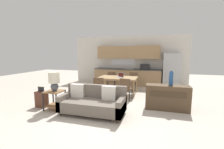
{
  "coord_description": "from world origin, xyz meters",
  "views": [
    {
      "loc": [
        1.48,
        -3.82,
        1.72
      ],
      "look_at": [
        -0.06,
        1.5,
        0.95
      ],
      "focal_mm": 24.0,
      "sensor_mm": 36.0,
      "label": 1
    }
  ],
  "objects": [
    {
      "name": "laptop",
      "position": [
        0.06,
        2.35,
        0.77
      ],
      "size": [
        0.4,
        0.38,
        0.2
      ],
      "rotation": [
        0.0,
        0.0,
        -0.53
      ],
      "color": "#B7BABC",
      "rests_on": "dining_table"
    },
    {
      "name": "side_table",
      "position": [
        -1.48,
        -0.01,
        0.4
      ],
      "size": [
        0.5,
        0.5,
        0.59
      ],
      "color": "olive",
      "rests_on": "ground_plane"
    },
    {
      "name": "credenza",
      "position": [
        1.88,
        0.95,
        0.38
      ],
      "size": [
        1.28,
        0.44,
        0.77
      ],
      "color": "brown",
      "rests_on": "ground_plane"
    },
    {
      "name": "couch",
      "position": [
        -0.2,
        0.02,
        0.33
      ],
      "size": [
        1.84,
        0.8,
        0.81
      ],
      "color": "#3D2D1E",
      "rests_on": "ground_plane"
    },
    {
      "name": "wall_back",
      "position": [
        -0.01,
        4.63,
        1.36
      ],
      "size": [
        6.4,
        0.07,
        2.7
      ],
      "color": "silver",
      "rests_on": "ground_plane"
    },
    {
      "name": "dining_chair_near_right",
      "position": [
        0.47,
        1.52,
        0.48
      ],
      "size": [
        0.47,
        0.47,
        0.83
      ],
      "rotation": [
        0.0,
        0.0,
        3.01
      ],
      "color": "brown",
      "rests_on": "ground_plane"
    },
    {
      "name": "kitchen_counter",
      "position": [
        0.02,
        4.33,
        0.84
      ],
      "size": [
        3.65,
        0.65,
        2.15
      ],
      "color": "tan",
      "rests_on": "ground_plane"
    },
    {
      "name": "table_lamp",
      "position": [
        -1.44,
        -0.03,
        0.93
      ],
      "size": [
        0.33,
        0.33,
        0.59
      ],
      "color": "#4C515B",
      "rests_on": "side_table"
    },
    {
      "name": "vase",
      "position": [
        1.96,
        0.97,
        0.97
      ],
      "size": [
        0.12,
        0.12,
        0.45
      ],
      "color": "#234C84",
      "rests_on": "credenza"
    },
    {
      "name": "suitcase",
      "position": [
        -2.02,
        0.06,
        0.26
      ],
      "size": [
        0.37,
        0.22,
        0.67
      ],
      "color": "brown",
      "rests_on": "ground_plane"
    },
    {
      "name": "dining_chair_near_left",
      "position": [
        -0.55,
        1.46,
        0.48
      ],
      "size": [
        0.46,
        0.46,
        0.83
      ],
      "rotation": [
        0.0,
        0.0,
        3.24
      ],
      "color": "brown",
      "rests_on": "ground_plane"
    },
    {
      "name": "dining_table",
      "position": [
        -0.04,
        2.33,
        0.67
      ],
      "size": [
        1.62,
        0.98,
        0.73
      ],
      "color": "tan",
      "rests_on": "ground_plane"
    },
    {
      "name": "dining_chair_far_left",
      "position": [
        -0.57,
        3.14,
        0.48
      ],
      "size": [
        0.48,
        0.48,
        0.83
      ],
      "rotation": [
        0.0,
        0.0,
        0.15
      ],
      "color": "brown",
      "rests_on": "ground_plane"
    },
    {
      "name": "ground_plane",
      "position": [
        0.0,
        0.0,
        0.0
      ],
      "size": [
        20.0,
        20.0,
        0.0
      ],
      "primitive_type": "plane",
      "color": "beige"
    },
    {
      "name": "refrigerator",
      "position": [
        2.28,
        4.25,
        0.88
      ],
      "size": [
        0.82,
        0.69,
        1.76
      ],
      "color": "#B7BABC",
      "rests_on": "ground_plane"
    },
    {
      "name": "dining_chair_far_right",
      "position": [
        0.49,
        3.2,
        0.48
      ],
      "size": [
        0.45,
        0.45,
        0.83
      ],
      "rotation": [
        0.0,
        0.0,
        -0.08
      ],
      "color": "brown",
      "rests_on": "ground_plane"
    }
  ]
}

